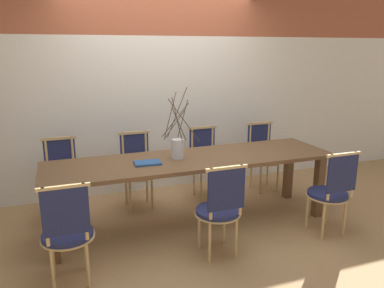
{
  "coord_description": "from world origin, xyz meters",
  "views": [
    {
      "loc": [
        -1.28,
        -3.53,
        1.87
      ],
      "look_at": [
        0.0,
        0.0,
        0.9
      ],
      "focal_mm": 35.0,
      "sensor_mm": 36.0,
      "label": 1
    }
  ],
  "objects": [
    {
      "name": "ground_plane",
      "position": [
        0.0,
        0.0,
        0.0
      ],
      "size": [
        16.0,
        16.0,
        0.0
      ],
      "primitive_type": "plane",
      "color": "#A87F51"
    },
    {
      "name": "wall_rear",
      "position": [
        0.0,
        1.22,
        1.6
      ],
      "size": [
        12.0,
        0.06,
        3.2
      ],
      "color": "silver",
      "rests_on": "ground_plane"
    },
    {
      "name": "dining_table",
      "position": [
        0.0,
        0.0,
        0.66
      ],
      "size": [
        3.03,
        0.8,
        0.75
      ],
      "color": "brown",
      "rests_on": "ground_plane"
    },
    {
      "name": "chair_near_leftend",
      "position": [
        -1.29,
        -0.69,
        0.48
      ],
      "size": [
        0.43,
        0.43,
        0.9
      ],
      "color": "#1E234C",
      "rests_on": "ground_plane"
    },
    {
      "name": "chair_near_left",
      "position": [
        0.02,
        -0.69,
        0.48
      ],
      "size": [
        0.43,
        0.43,
        0.9
      ],
      "color": "#1E234C",
      "rests_on": "ground_plane"
    },
    {
      "name": "chair_near_center",
      "position": [
        1.24,
        -0.69,
        0.48
      ],
      "size": [
        0.43,
        0.43,
        0.9
      ],
      "color": "#1E234C",
      "rests_on": "ground_plane"
    },
    {
      "name": "chair_far_leftend",
      "position": [
        -1.3,
        0.69,
        0.48
      ],
      "size": [
        0.43,
        0.43,
        0.9
      ],
      "rotation": [
        0.0,
        0.0,
        3.14
      ],
      "color": "#1E234C",
      "rests_on": "ground_plane"
    },
    {
      "name": "chair_far_left",
      "position": [
        -0.45,
        0.69,
        0.48
      ],
      "size": [
        0.43,
        0.43,
        0.9
      ],
      "rotation": [
        0.0,
        0.0,
        3.14
      ],
      "color": "#1E234C",
      "rests_on": "ground_plane"
    },
    {
      "name": "chair_far_center",
      "position": [
        0.43,
        0.69,
        0.48
      ],
      "size": [
        0.43,
        0.43,
        0.9
      ],
      "rotation": [
        0.0,
        0.0,
        3.14
      ],
      "color": "#1E234C",
      "rests_on": "ground_plane"
    },
    {
      "name": "chair_far_right",
      "position": [
        1.27,
        0.69,
        0.48
      ],
      "size": [
        0.43,
        0.43,
        0.9
      ],
      "rotation": [
        0.0,
        0.0,
        3.14
      ],
      "color": "#1E234C",
      "rests_on": "ground_plane"
    },
    {
      "name": "vase_centerpiece",
      "position": [
        -0.14,
        0.04,
        0.87
      ],
      "size": [
        0.34,
        0.35,
        0.73
      ],
      "color": "silver",
      "rests_on": "dining_table"
    },
    {
      "name": "book_stack",
      "position": [
        -0.49,
        -0.04,
        0.76
      ],
      "size": [
        0.27,
        0.19,
        0.02
      ],
      "color": "#234C8C",
      "rests_on": "dining_table"
    }
  ]
}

